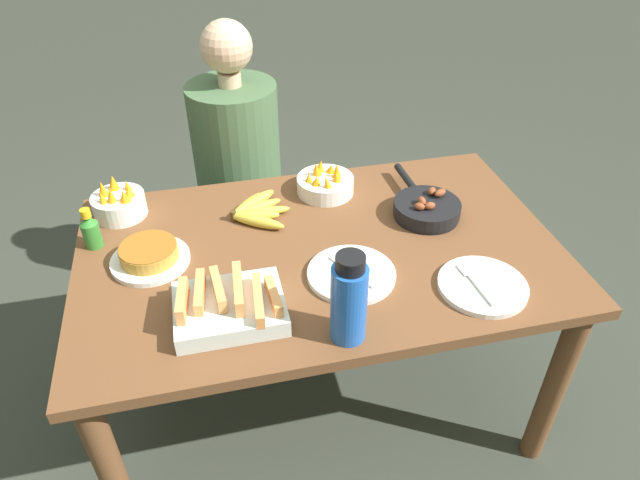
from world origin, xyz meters
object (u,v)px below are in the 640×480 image
(banana_bunch, at_px, (255,211))
(fruit_bowl_mango, at_px, (325,183))
(skillet, at_px, (426,208))
(frittata_plate_center, at_px, (149,255))
(hot_sauce_bottle, at_px, (91,230))
(person_figure, at_px, (241,193))
(empty_plate_far_left, at_px, (351,274))
(water_bottle, at_px, (349,300))
(empty_plate_near_front, at_px, (482,286))
(melon_tray, at_px, (229,306))
(fruit_bowl_citrus, at_px, (119,203))

(banana_bunch, relative_size, fruit_bowl_mango, 1.26)
(skillet, height_order, frittata_plate_center, skillet)
(fruit_bowl_mango, xyz_separation_m, hot_sauce_bottle, (-0.74, -0.13, 0.02))
(skillet, distance_m, fruit_bowl_mango, 0.35)
(person_figure, bearing_deg, banana_bunch, -89.47)
(empty_plate_far_left, height_order, water_bottle, water_bottle)
(banana_bunch, bearing_deg, person_figure, 90.53)
(banana_bunch, relative_size, water_bottle, 0.97)
(banana_bunch, distance_m, skillet, 0.55)
(empty_plate_near_front, bearing_deg, frittata_plate_center, 160.03)
(person_figure, bearing_deg, water_bottle, -81.66)
(banana_bunch, height_order, fruit_bowl_mango, fruit_bowl_mango)
(hot_sauce_bottle, bearing_deg, empty_plate_far_left, -23.60)
(banana_bunch, bearing_deg, water_bottle, -75.09)
(fruit_bowl_mango, distance_m, water_bottle, 0.67)
(banana_bunch, xyz_separation_m, melon_tray, (-0.13, -0.44, 0.02))
(melon_tray, bearing_deg, hot_sauce_bottle, 133.24)
(water_bottle, height_order, person_figure, person_figure)
(water_bottle, bearing_deg, hot_sauce_bottle, 140.83)
(melon_tray, bearing_deg, person_figure, 82.67)
(empty_plate_far_left, height_order, hot_sauce_bottle, hot_sauce_bottle)
(person_figure, bearing_deg, fruit_bowl_mango, -58.04)
(melon_tray, relative_size, person_figure, 0.24)
(melon_tray, bearing_deg, skillet, 25.38)
(frittata_plate_center, xyz_separation_m, fruit_bowl_citrus, (-0.09, 0.27, 0.02))
(skillet, relative_size, fruit_bowl_citrus, 2.22)
(empty_plate_far_left, relative_size, fruit_bowl_citrus, 1.49)
(fruit_bowl_mango, bearing_deg, skillet, -36.48)
(banana_bunch, bearing_deg, hot_sauce_bottle, -174.29)
(frittata_plate_center, bearing_deg, water_bottle, -40.18)
(fruit_bowl_mango, distance_m, hot_sauce_bottle, 0.76)
(frittata_plate_center, xyz_separation_m, fruit_bowl_mango, (0.58, 0.25, 0.01))
(empty_plate_far_left, relative_size, fruit_bowl_mango, 1.29)
(melon_tray, relative_size, empty_plate_far_left, 1.13)
(empty_plate_near_front, relative_size, fruit_bowl_mango, 1.27)
(banana_bunch, bearing_deg, fruit_bowl_mango, 18.51)
(frittata_plate_center, height_order, water_bottle, water_bottle)
(frittata_plate_center, relative_size, fruit_bowl_citrus, 1.35)
(person_figure, bearing_deg, empty_plate_near_front, -60.37)
(banana_bunch, relative_size, fruit_bowl_citrus, 1.45)
(frittata_plate_center, relative_size, empty_plate_far_left, 0.91)
(empty_plate_far_left, distance_m, fruit_bowl_mango, 0.45)
(empty_plate_near_front, distance_m, water_bottle, 0.43)
(empty_plate_far_left, distance_m, person_figure, 0.92)
(skillet, distance_m, hot_sauce_bottle, 1.03)
(fruit_bowl_citrus, relative_size, person_figure, 0.14)
(empty_plate_near_front, bearing_deg, skillet, 93.40)
(frittata_plate_center, height_order, hot_sauce_bottle, hot_sauce_bottle)
(banana_bunch, relative_size, hot_sauce_bottle, 1.86)
(frittata_plate_center, distance_m, fruit_bowl_citrus, 0.29)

